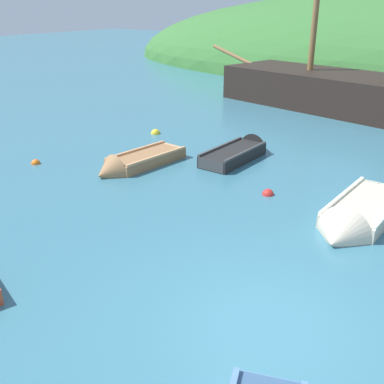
{
  "coord_description": "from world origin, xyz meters",
  "views": [
    {
      "loc": [
        2.3,
        -5.49,
        4.74
      ],
      "look_at": [
        -3.87,
        3.59,
        0.11
      ],
      "focal_mm": 42.56,
      "sensor_mm": 36.0,
      "label": 1
    }
  ],
  "objects_px": {
    "buoy_orange": "(36,164)",
    "rowboat_near_dock": "(241,153)",
    "sailing_ship": "(352,98)",
    "buoy_yellow": "(156,134)",
    "rowboat_outer_left": "(357,219)",
    "rowboat_center": "(134,164)",
    "buoy_red": "(268,195)"
  },
  "relations": [
    {
      "from": "buoy_orange",
      "to": "rowboat_near_dock",
      "type": "bearing_deg",
      "value": 40.05
    },
    {
      "from": "sailing_ship",
      "to": "buoy_orange",
      "type": "height_order",
      "value": "sailing_ship"
    },
    {
      "from": "buoy_yellow",
      "to": "rowboat_outer_left",
      "type": "bearing_deg",
      "value": -21.76
    },
    {
      "from": "rowboat_outer_left",
      "to": "rowboat_center",
      "type": "bearing_deg",
      "value": -86.72
    },
    {
      "from": "rowboat_near_dock",
      "to": "sailing_ship",
      "type": "bearing_deg",
      "value": -4.03
    },
    {
      "from": "buoy_yellow",
      "to": "buoy_red",
      "type": "xyz_separation_m",
      "value": [
        6.2,
        -3.03,
        0.0
      ]
    },
    {
      "from": "rowboat_near_dock",
      "to": "buoy_orange",
      "type": "height_order",
      "value": "rowboat_near_dock"
    },
    {
      "from": "rowboat_center",
      "to": "buoy_red",
      "type": "relative_size",
      "value": 10.55
    },
    {
      "from": "rowboat_center",
      "to": "buoy_red",
      "type": "bearing_deg",
      "value": 102.36
    },
    {
      "from": "buoy_orange",
      "to": "buoy_red",
      "type": "relative_size",
      "value": 0.92
    },
    {
      "from": "rowboat_outer_left",
      "to": "buoy_red",
      "type": "height_order",
      "value": "rowboat_outer_left"
    },
    {
      "from": "sailing_ship",
      "to": "rowboat_center",
      "type": "bearing_deg",
      "value": 87.62
    },
    {
      "from": "buoy_red",
      "to": "rowboat_outer_left",
      "type": "bearing_deg",
      "value": -9.57
    },
    {
      "from": "sailing_ship",
      "to": "rowboat_center",
      "type": "xyz_separation_m",
      "value": [
        -3.22,
        -11.47,
        -0.52
      ]
    },
    {
      "from": "rowboat_near_dock",
      "to": "buoy_red",
      "type": "bearing_deg",
      "value": -135.62
    },
    {
      "from": "buoy_red",
      "to": "sailing_ship",
      "type": "bearing_deg",
      "value": 95.7
    },
    {
      "from": "sailing_ship",
      "to": "buoy_yellow",
      "type": "distance_m",
      "value": 9.56
    },
    {
      "from": "rowboat_near_dock",
      "to": "buoy_red",
      "type": "distance_m",
      "value": 3.18
    },
    {
      "from": "rowboat_center",
      "to": "rowboat_near_dock",
      "type": "height_order",
      "value": "rowboat_near_dock"
    },
    {
      "from": "buoy_orange",
      "to": "buoy_red",
      "type": "xyz_separation_m",
      "value": [
        7.13,
        1.85,
        0.0
      ]
    },
    {
      "from": "sailing_ship",
      "to": "buoy_red",
      "type": "relative_size",
      "value": 48.41
    },
    {
      "from": "rowboat_center",
      "to": "rowboat_near_dock",
      "type": "distance_m",
      "value": 3.51
    },
    {
      "from": "sailing_ship",
      "to": "buoy_orange",
      "type": "distance_m",
      "value": 14.3
    },
    {
      "from": "buoy_yellow",
      "to": "buoy_orange",
      "type": "height_order",
      "value": "buoy_yellow"
    },
    {
      "from": "rowboat_near_dock",
      "to": "buoy_yellow",
      "type": "distance_m",
      "value": 4.14
    },
    {
      "from": "rowboat_near_dock",
      "to": "buoy_yellow",
      "type": "bearing_deg",
      "value": 83.25
    },
    {
      "from": "buoy_red",
      "to": "buoy_orange",
      "type": "bearing_deg",
      "value": -165.44
    },
    {
      "from": "rowboat_center",
      "to": "buoy_orange",
      "type": "relative_size",
      "value": 11.43
    },
    {
      "from": "sailing_ship",
      "to": "buoy_orange",
      "type": "bearing_deg",
      "value": 78.34
    },
    {
      "from": "buoy_orange",
      "to": "buoy_yellow",
      "type": "bearing_deg",
      "value": 79.19
    },
    {
      "from": "rowboat_center",
      "to": "buoy_yellow",
      "type": "bearing_deg",
      "value": -143.64
    },
    {
      "from": "buoy_red",
      "to": "rowboat_near_dock",
      "type": "bearing_deg",
      "value": 131.84
    }
  ]
}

